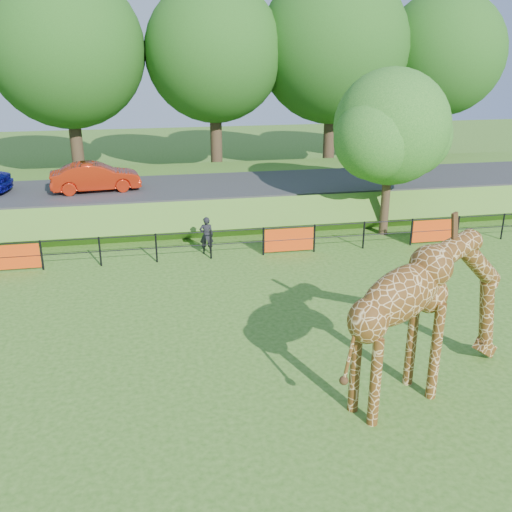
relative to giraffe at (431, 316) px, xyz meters
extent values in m
plane|color=#336519|center=(-3.86, 1.49, -1.85)|extent=(90.00, 90.00, 0.00)
cube|color=#336519|center=(-3.86, 16.99, -1.20)|extent=(40.00, 9.00, 1.30)
cube|color=#2C2C2F|center=(-3.86, 15.49, -0.49)|extent=(40.00, 5.00, 0.12)
imported|color=red|center=(-8.26, 15.21, 0.20)|extent=(3.97, 1.78, 1.27)
imported|color=black|center=(-3.95, 10.09, -1.13)|extent=(0.55, 0.39, 1.45)
cylinder|color=#382A19|center=(3.64, 11.09, -0.25)|extent=(0.36, 0.36, 3.20)
sphere|color=#1A5818|center=(3.64, 11.09, 2.61)|extent=(4.60, 4.60, 4.60)
sphere|color=#1A5818|center=(4.79, 11.78, 2.15)|extent=(3.45, 3.45, 3.45)
sphere|color=#1A5818|center=(2.72, 10.40, 2.27)|extent=(3.22, 3.22, 3.22)
cylinder|color=#382A19|center=(-9.86, 23.49, 0.65)|extent=(0.70, 0.70, 5.00)
sphere|color=#204E14|center=(-9.86, 23.49, 5.46)|extent=(8.40, 8.40, 8.40)
cylinder|color=#382A19|center=(-1.86, 23.49, 0.65)|extent=(0.70, 0.70, 5.00)
sphere|color=#204E14|center=(-1.86, 23.49, 5.29)|extent=(7.80, 7.80, 7.80)
cylinder|color=#382A19|center=(5.14, 23.49, 0.65)|extent=(0.70, 0.70, 5.00)
sphere|color=#204E14|center=(5.14, 23.49, 5.57)|extent=(8.80, 8.80, 8.80)
cylinder|color=#382A19|center=(12.14, 23.49, 0.65)|extent=(0.70, 0.70, 5.00)
sphere|color=#204E14|center=(12.14, 23.49, 5.18)|extent=(7.40, 7.40, 7.40)
camera|label=1|loc=(-5.99, -10.47, 5.64)|focal=40.00mm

